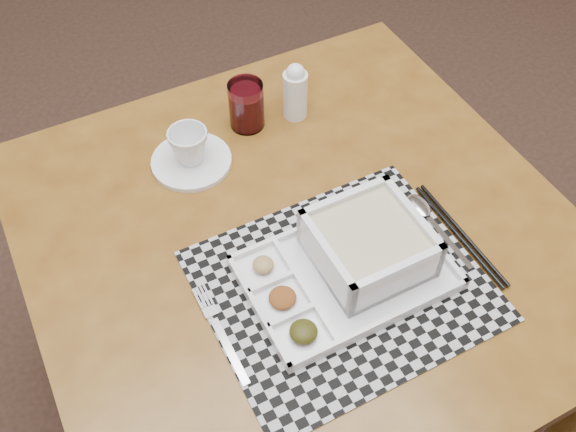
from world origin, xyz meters
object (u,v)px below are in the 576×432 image
object	(u,v)px
dining_table	(301,254)
juice_glass	(246,107)
creamer_bottle	(295,91)
cup	(189,146)
serving_tray	(360,255)

from	to	relation	value
dining_table	juice_glass	distance (m)	0.31
creamer_bottle	cup	bearing A→B (deg)	-170.74
cup	juice_glass	xyz separation A→B (m)	(0.14, 0.05, 0.00)
dining_table	creamer_bottle	world-z (taller)	creamer_bottle
serving_tray	dining_table	bearing A→B (deg)	113.92
cup	creamer_bottle	bearing A→B (deg)	1.44
creamer_bottle	dining_table	bearing A→B (deg)	-113.75
serving_tray	creamer_bottle	size ratio (longest dim) A/B	2.69
juice_glass	creamer_bottle	world-z (taller)	creamer_bottle
cup	serving_tray	bearing A→B (deg)	-72.25
dining_table	cup	world-z (taller)	cup
cup	juice_glass	size ratio (longest dim) A/B	0.76
juice_glass	creamer_bottle	size ratio (longest dim) A/B	0.80
creamer_bottle	juice_glass	bearing A→B (deg)	171.43
cup	dining_table	bearing A→B (deg)	-71.49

